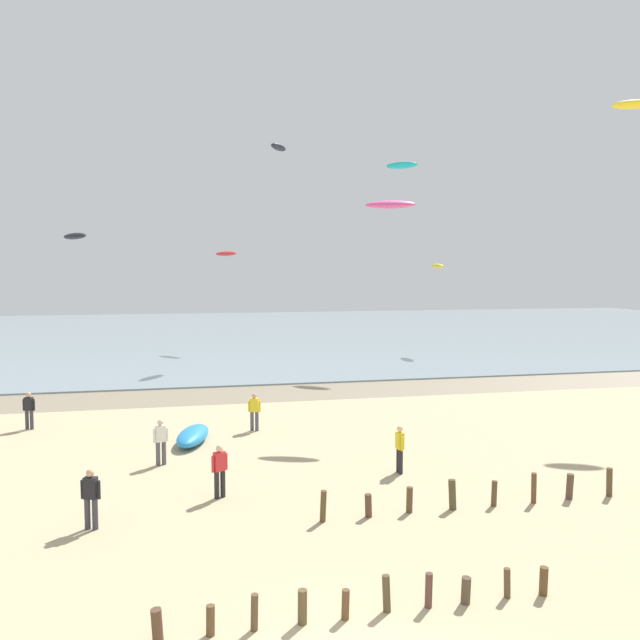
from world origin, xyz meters
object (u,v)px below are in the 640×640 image
kite_aloft_4 (226,254)px  kite_aloft_0 (438,266)px  person_far_down_beach (91,497)px  kite_aloft_2 (402,165)px  kite_aloft_5 (75,236)px  kite_aloft_6 (633,105)px  person_nearest_camera (400,448)px  kite_aloft_3 (390,204)px  person_mid_beach (254,411)px  grounded_kite (193,436)px  person_left_flank (220,469)px  kite_aloft_1 (278,147)px  person_by_waterline (29,409)px  person_trailing_behind (161,441)px

kite_aloft_4 → kite_aloft_0: bearing=30.6°
person_far_down_beach → kite_aloft_2: (18.99, 28.35, 14.45)m
kite_aloft_5 → kite_aloft_6: kite_aloft_6 is taller
person_nearest_camera → kite_aloft_3: kite_aloft_3 is taller
person_mid_beach → kite_aloft_0: bearing=51.9°
grounded_kite → kite_aloft_0: bearing=153.5°
person_left_flank → kite_aloft_2: size_ratio=0.68×
person_far_down_beach → person_nearest_camera: bearing=15.8°
grounded_kite → kite_aloft_4: bearing=-172.3°
person_left_flank → kite_aloft_6: 28.38m
person_left_flank → kite_aloft_6: (22.08, 9.63, 14.99)m
kite_aloft_1 → kite_aloft_5: 18.50m
grounded_kite → person_by_waterline: bearing=-104.3°
kite_aloft_3 → kite_aloft_5: size_ratio=0.72×
person_mid_beach → person_by_waterline: same height
person_mid_beach → kite_aloft_2: kite_aloft_2 is taller
person_far_down_beach → kite_aloft_0: kite_aloft_0 is taller
person_far_down_beach → kite_aloft_6: 31.85m
kite_aloft_5 → person_trailing_behind: bearing=158.9°
kite_aloft_0 → kite_aloft_3: size_ratio=1.03×
person_nearest_camera → kite_aloft_2: (8.98, 25.52, 14.45)m
kite_aloft_0 → kite_aloft_3: (-11.92, -22.47, 2.74)m
person_nearest_camera → grounded_kite: 9.07m
kite_aloft_5 → kite_aloft_1: bearing=-133.2°
person_far_down_beach → kite_aloft_5: size_ratio=0.51×
person_by_waterline → grounded_kite: (7.27, -3.88, -0.60)m
kite_aloft_3 → kite_aloft_5: kite_aloft_3 is taller
kite_aloft_2 → kite_aloft_4: bearing=-4.5°
person_nearest_camera → kite_aloft_1: 36.13m
person_left_flank → kite_aloft_2: 33.99m
person_left_flank → person_trailing_behind: (-1.97, 3.86, 0.00)m
person_trailing_behind → kite_aloft_1: size_ratio=0.63×
kite_aloft_2 → person_trailing_behind: bearing=90.4°
person_by_waterline → kite_aloft_1: 31.80m
person_by_waterline → grounded_kite: size_ratio=0.54×
person_left_flank → kite_aloft_3: size_ratio=0.71×
person_by_waterline → person_trailing_behind: (6.09, -6.65, 0.00)m
person_nearest_camera → grounded_kite: bearing=142.5°
kite_aloft_0 → kite_aloft_5: (-30.72, 3.39, 2.46)m
person_nearest_camera → person_by_waterline: bearing=147.0°
person_mid_beach → person_nearest_camera: bearing=-57.6°
person_far_down_beach → kite_aloft_3: (12.41, 11.28, 9.51)m
grounded_kite → kite_aloft_5: kite_aloft_5 is taller
person_mid_beach → person_left_flank: (-1.95, -8.11, 0.00)m
person_nearest_camera → person_far_down_beach: bearing=-164.2°
person_left_flank → kite_aloft_1: (6.74, 33.16, 16.71)m
kite_aloft_3 → kite_aloft_4: (-6.21, 28.68, -1.56)m
kite_aloft_2 → kite_aloft_6: kite_aloft_6 is taller
kite_aloft_3 → kite_aloft_0: bearing=-98.2°
kite_aloft_0 → grounded_kite: bearing=-36.2°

